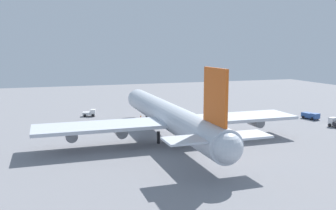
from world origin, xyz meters
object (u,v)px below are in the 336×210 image
object	(u,v)px
cargo_container_aft	(264,115)
baggage_tug	(311,115)
cargo_loader	(90,113)
fuel_truck	(336,123)
safety_cone_nose	(141,116)
cargo_airplane	(169,116)

from	to	relation	value
cargo_container_aft	baggage_tug	bearing A→B (deg)	-119.68
cargo_loader	fuel_truck	bearing A→B (deg)	-121.25
cargo_loader	fuel_truck	xyz separation A→B (m)	(-36.20, -59.66, 0.12)
cargo_loader	safety_cone_nose	bearing A→B (deg)	-112.36
cargo_loader	cargo_airplane	bearing A→B (deg)	-158.71
cargo_airplane	safety_cone_nose	size ratio (longest dim) A/B	109.25
fuel_truck	safety_cone_nose	size ratio (longest dim) A/B	7.27
cargo_loader	safety_cone_nose	xyz separation A→B (m)	(-5.94, -14.43, -0.75)
fuel_truck	baggage_tug	bearing A→B (deg)	-6.55
safety_cone_nose	cargo_container_aft	bearing A→B (deg)	-109.34
cargo_loader	safety_cone_nose	size ratio (longest dim) A/B	7.21
fuel_truck	safety_cone_nose	bearing A→B (deg)	56.22
cargo_airplane	fuel_truck	world-z (taller)	cargo_airplane
cargo_loader	baggage_tug	bearing A→B (deg)	-112.14
cargo_container_aft	safety_cone_nose	size ratio (longest dim) A/B	5.25
cargo_airplane	safety_cone_nose	distance (m)	29.48
cargo_airplane	cargo_loader	bearing A→B (deg)	21.29
cargo_airplane	cargo_container_aft	world-z (taller)	cargo_airplane
safety_cone_nose	cargo_airplane	bearing A→B (deg)	178.41
baggage_tug	cargo_loader	bearing A→B (deg)	67.86
cargo_loader	fuel_truck	size ratio (longest dim) A/B	0.99
baggage_tug	fuel_truck	distance (m)	11.47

